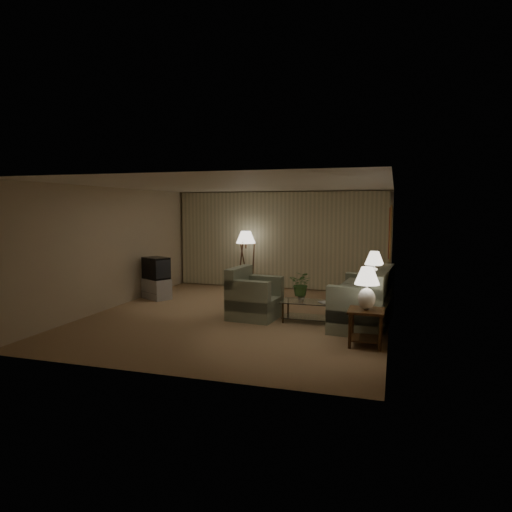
% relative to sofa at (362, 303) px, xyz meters
% --- Properties ---
extents(ground, '(7.00, 7.00, 0.00)m').
position_rel_sofa_xyz_m(ground, '(-2.50, -0.00, -0.43)').
color(ground, tan).
rests_on(ground, ground).
extents(room_shell, '(6.04, 7.02, 2.72)m').
position_rel_sofa_xyz_m(room_shell, '(-2.48, 1.51, 1.32)').
color(room_shell, beige).
rests_on(room_shell, ground).
extents(sofa, '(2.12, 1.33, 0.86)m').
position_rel_sofa_xyz_m(sofa, '(0.00, 0.00, 0.00)').
color(sofa, gray).
rests_on(sofa, ground).
extents(armchair, '(1.15, 1.11, 0.82)m').
position_rel_sofa_xyz_m(armchair, '(-2.13, -0.08, -0.02)').
color(armchair, gray).
rests_on(armchair, ground).
extents(side_table_near, '(0.57, 0.57, 0.60)m').
position_rel_sofa_xyz_m(side_table_near, '(0.15, -1.35, -0.02)').
color(side_table_near, '#36220E').
rests_on(side_table_near, ground).
extents(side_table_far, '(0.49, 0.41, 0.60)m').
position_rel_sofa_xyz_m(side_table_far, '(0.15, 1.25, -0.03)').
color(side_table_far, '#36220E').
rests_on(side_table_far, ground).
extents(table_lamp_near, '(0.41, 0.41, 0.70)m').
position_rel_sofa_xyz_m(table_lamp_near, '(0.15, -1.35, 0.58)').
color(table_lamp_near, white).
rests_on(table_lamp_near, side_table_near).
extents(table_lamp_far, '(0.41, 0.41, 0.71)m').
position_rel_sofa_xyz_m(table_lamp_far, '(0.15, 1.25, 0.59)').
color(table_lamp_far, white).
rests_on(table_lamp_far, side_table_far).
extents(coffee_table, '(1.08, 0.59, 0.41)m').
position_rel_sofa_xyz_m(coffee_table, '(-1.02, -0.10, -0.16)').
color(coffee_table, silver).
rests_on(coffee_table, ground).
extents(tv_cabinet, '(1.08, 1.03, 0.50)m').
position_rel_sofa_xyz_m(tv_cabinet, '(-5.05, 1.10, -0.18)').
color(tv_cabinet, '#A6A6A9').
rests_on(tv_cabinet, ground).
extents(crt_tv, '(0.99, 0.96, 0.53)m').
position_rel_sofa_xyz_m(crt_tv, '(-5.05, 1.10, 0.33)').
color(crt_tv, black).
rests_on(crt_tv, tv_cabinet).
extents(floor_lamp, '(0.53, 0.53, 1.62)m').
position_rel_sofa_xyz_m(floor_lamp, '(-3.30, 2.87, 0.41)').
color(floor_lamp, '#36220E').
rests_on(floor_lamp, ground).
extents(ottoman, '(0.69, 0.69, 0.37)m').
position_rel_sofa_xyz_m(ottoman, '(-2.82, 2.30, -0.25)').
color(ottoman, '#B1613C').
rests_on(ottoman, ground).
extents(vase, '(0.16, 0.16, 0.15)m').
position_rel_sofa_xyz_m(vase, '(-1.17, -0.10, 0.06)').
color(vase, white).
rests_on(vase, coffee_table).
extents(flowers, '(0.50, 0.46, 0.49)m').
position_rel_sofa_xyz_m(flowers, '(-1.17, -0.10, 0.37)').
color(flowers, '#457534').
rests_on(flowers, vase).
extents(book, '(0.28, 0.29, 0.02)m').
position_rel_sofa_xyz_m(book, '(-0.77, -0.20, -0.01)').
color(book, olive).
rests_on(book, coffee_table).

